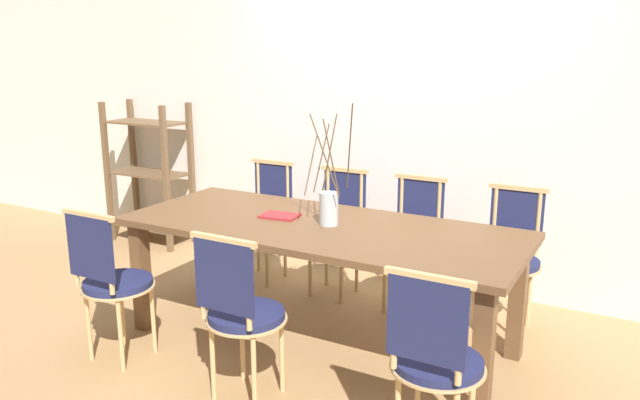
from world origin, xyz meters
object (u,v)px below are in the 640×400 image
Objects in this scene: book_stack at (280,216)px; chair_near_center at (435,357)px; vase_centerpiece at (329,205)px; shelving_rack at (149,174)px; chair_far_center at (413,237)px; dining_table at (320,240)px.

chair_near_center is at bearing -32.03° from book_stack.
vase_centerpiece is 0.56× the size of shelving_rack.
vase_centerpiece reaches higher than chair_far_center.
chair_near_center is 3.81m from shelving_rack.
dining_table is 2.60× the size of chair_far_center.
vase_centerpiece is at bearing 71.35° from chair_far_center.
vase_centerpiece is 2.63m from shelving_rack.
dining_table is 2.58m from shelving_rack.
book_stack reaches higher than dining_table.
chair_near_center is 3.74× the size of book_stack.
chair_far_center reaches higher than dining_table.
book_stack is at bearing 178.80° from vase_centerpiece.
vase_centerpiece reaches higher than shelving_rack.
chair_near_center reaches higher than dining_table.
dining_table is at bearing -23.75° from shelving_rack.
shelving_rack reaches higher than book_stack.
vase_centerpiece is at bearing -22.89° from shelving_rack.
shelving_rack reaches higher than chair_near_center.
vase_centerpiece reaches higher than chair_near_center.
dining_table is at bearing 68.79° from chair_far_center.
dining_table is 1.26m from chair_near_center.
chair_near_center is at bearing -38.21° from dining_table.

